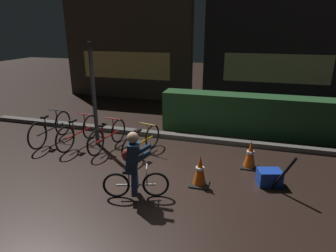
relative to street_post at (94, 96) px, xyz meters
name	(u,v)px	position (x,y,z in m)	size (l,w,h in m)	color
ground_plane	(151,175)	(1.89, -1.20, -1.29)	(40.00, 40.00, 0.00)	black
sidewalk_curb	(177,136)	(1.89, 1.00, -1.23)	(12.00, 0.24, 0.12)	#56544F
hedge_row	(247,115)	(3.69, 1.90, -0.73)	(4.80, 0.70, 1.13)	#214723
storefront_left	(127,45)	(-1.39, 5.30, 0.92)	(5.49, 0.54, 4.44)	#42382D
storefront_right	(277,52)	(4.58, 6.00, 0.70)	(5.66, 0.54, 4.00)	#262328
street_post	(94,96)	(0.00, 0.00, 0.00)	(0.10, 0.10, 2.59)	#2D2D33
parked_bike_leftmost	(51,129)	(-1.27, -0.17, -0.93)	(0.46, 1.74, 0.80)	black
parked_bike_left_mid	(79,132)	(-0.43, -0.18, -0.95)	(0.46, 1.66, 0.77)	black
parked_bike_center_left	(108,136)	(0.39, -0.17, -0.96)	(0.46, 1.56, 0.73)	black
parked_bike_center_right	(142,142)	(1.34, -0.25, -0.97)	(0.50, 1.48, 0.70)	black
traffic_cone_near	(200,171)	(2.93, -1.30, -0.99)	(0.36, 0.36, 0.62)	black
traffic_cone_far	(250,154)	(3.84, -0.25, -0.99)	(0.36, 0.36, 0.62)	black
blue_crate	(269,177)	(4.23, -0.90, -1.14)	(0.44, 0.32, 0.30)	#193DB7
cyclist	(134,165)	(1.88, -2.01, -0.67)	(1.14, 0.50, 1.25)	black
closed_umbrella	(284,174)	(4.44, -1.15, -0.90)	(0.05, 0.05, 0.85)	black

